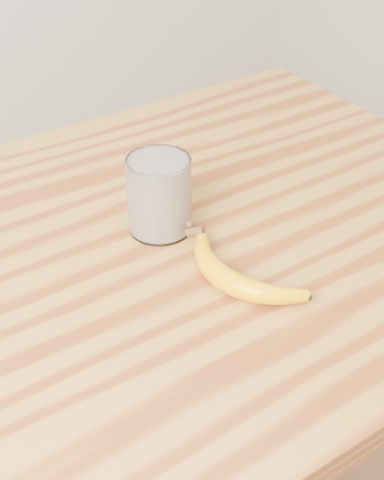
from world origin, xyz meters
TOP-DOWN VIEW (x-y plane):
  - table at (0.00, 0.00)m, footprint 1.20×0.80m
  - smoothie_glass at (0.06, 0.03)m, footprint 0.09×0.09m
  - banana at (0.06, -0.14)m, footprint 0.15×0.27m

SIDE VIEW (x-z plane):
  - table at x=0.00m, z-range 0.32..1.22m
  - banana at x=0.06m, z-range 0.90..0.93m
  - smoothie_glass at x=0.06m, z-range 0.90..1.01m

